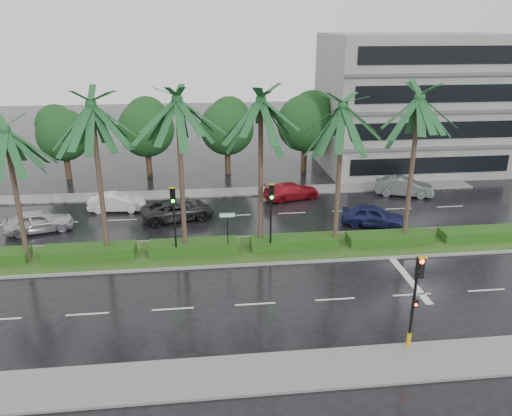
{
  "coord_description": "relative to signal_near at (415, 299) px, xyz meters",
  "views": [
    {
      "loc": [
        -2.34,
        -26.08,
        13.0
      ],
      "look_at": [
        0.77,
        1.5,
        2.58
      ],
      "focal_mm": 35.0,
      "sensor_mm": 36.0,
      "label": 1
    }
  ],
  "objects": [
    {
      "name": "signal_near",
      "position": [
        0.0,
        0.0,
        0.0
      ],
      "size": [
        0.34,
        0.45,
        4.36
      ],
      "color": "black",
      "rests_on": "near_sidewalk"
    },
    {
      "name": "signal_median_left",
      "position": [
        -10.0,
        9.69,
        0.49
      ],
      "size": [
        0.34,
        0.42,
        4.36
      ],
      "color": "black",
      "rests_on": "median"
    },
    {
      "name": "far_sidewalk",
      "position": [
        -6.0,
        21.39,
        -2.44
      ],
      "size": [
        40.0,
        2.0,
        0.12
      ],
      "primitive_type": "cube",
      "color": "slate",
      "rests_on": "ground"
    },
    {
      "name": "car_darkgrey",
      "position": [
        -10.12,
        16.15,
        -1.81
      ],
      "size": [
        3.49,
        5.43,
        1.39
      ],
      "primitive_type": "imported",
      "rotation": [
        0.0,
        0.0,
        1.82
      ],
      "color": "#232426",
      "rests_on": "ground"
    },
    {
      "name": "car_red",
      "position": [
        -1.5,
        19.47,
        -1.86
      ],
      "size": [
        2.92,
        4.75,
        1.29
      ],
      "primitive_type": "imported",
      "rotation": [
        0.0,
        0.0,
        1.84
      ],
      "color": "maroon",
      "rests_on": "ground"
    },
    {
      "name": "bg_trees",
      "position": [
        -4.44,
        26.98,
        2.09
      ],
      "size": [
        32.88,
        5.28,
        7.63
      ],
      "color": "#3E271C",
      "rests_on": "ground"
    },
    {
      "name": "car_white",
      "position": [
        -14.62,
        18.29,
        -1.85
      ],
      "size": [
        1.58,
        4.03,
        1.31
      ],
      "primitive_type": "imported",
      "rotation": [
        0.0,
        0.0,
        1.52
      ],
      "color": "silver",
      "rests_on": "ground"
    },
    {
      "name": "ground",
      "position": [
        -6.0,
        9.39,
        -2.5
      ],
      "size": [
        120.0,
        120.0,
        0.0
      ],
      "primitive_type": "plane",
      "color": "black",
      "rests_on": "ground"
    },
    {
      "name": "hedge",
      "position": [
        -6.0,
        10.39,
        -2.05
      ],
      "size": [
        35.2,
        1.4,
        0.6
      ],
      "color": "#1B4B15",
      "rests_on": "median"
    },
    {
      "name": "street_sign",
      "position": [
        -7.0,
        9.87,
        -0.38
      ],
      "size": [
        0.95,
        0.09,
        2.6
      ],
      "color": "black",
      "rests_on": "median"
    },
    {
      "name": "car_silver",
      "position": [
        -19.12,
        14.92,
        -1.77
      ],
      "size": [
        2.81,
        4.59,
        1.46
      ],
      "primitive_type": "imported",
      "rotation": [
        0.0,
        0.0,
        1.84
      ],
      "color": "#B9BAC1",
      "rests_on": "ground"
    },
    {
      "name": "car_grey",
      "position": [
        7.5,
        19.25,
        -1.77
      ],
      "size": [
        2.93,
        4.72,
        1.47
      ],
      "primitive_type": "imported",
      "rotation": [
        0.0,
        0.0,
        1.24
      ],
      "color": "slate",
      "rests_on": "ground"
    },
    {
      "name": "near_sidewalk",
      "position": [
        -6.0,
        -0.81,
        -2.44
      ],
      "size": [
        40.0,
        2.4,
        0.12
      ],
      "primitive_type": "cube",
      "color": "slate",
      "rests_on": "ground"
    },
    {
      "name": "median",
      "position": [
        -6.0,
        10.39,
        -2.42
      ],
      "size": [
        36.0,
        4.0,
        0.15
      ],
      "color": "gray",
      "rests_on": "ground"
    },
    {
      "name": "signal_median_right",
      "position": [
        -4.5,
        9.69,
        0.49
      ],
      "size": [
        0.34,
        0.42,
        4.36
      ],
      "color": "black",
      "rests_on": "median"
    },
    {
      "name": "car_blue",
      "position": [
        3.0,
        13.46,
        -1.79
      ],
      "size": [
        3.05,
        4.54,
        1.44
      ],
      "primitive_type": "imported",
      "rotation": [
        0.0,
        0.0,
        1.22
      ],
      "color": "navy",
      "rests_on": "ground"
    },
    {
      "name": "lane_markings",
      "position": [
        -2.96,
        8.96,
        -2.5
      ],
      "size": [
        34.0,
        13.06,
        0.01
      ],
      "color": "silver",
      "rests_on": "ground"
    },
    {
      "name": "palm_row",
      "position": [
        -7.25,
        10.41,
        5.57
      ],
      "size": [
        26.3,
        4.2,
        9.81
      ],
      "color": "#413025",
      "rests_on": "median"
    },
    {
      "name": "building",
      "position": [
        11.0,
        27.39,
        3.5
      ],
      "size": [
        16.0,
        10.0,
        12.0
      ],
      "primitive_type": "cube",
      "color": "gray",
      "rests_on": "ground"
    }
  ]
}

